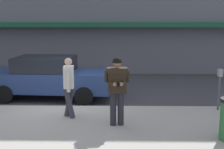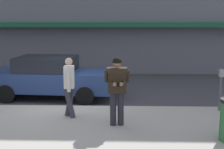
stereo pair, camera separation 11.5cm
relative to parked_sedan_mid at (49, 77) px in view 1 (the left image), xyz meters
name	(u,v)px [view 1 (the left image)]	position (x,y,z in m)	size (l,w,h in m)	color
ground_plane	(64,108)	(0.75, -1.33, -0.79)	(80.00, 80.00, 0.00)	#3D3D42
sidewalk	(86,139)	(1.75, -4.18, -0.72)	(32.00, 5.30, 0.14)	#A8A399
curb_paint_line	(95,108)	(1.75, -1.28, -0.79)	(28.00, 0.12, 0.01)	silver
parked_sedan_mid	(49,77)	(0.00, 0.00, 0.00)	(4.62, 2.18, 1.54)	navy
man_texting_on_phone	(117,84)	(2.48, -3.37, 0.46)	(0.65, 0.60, 1.81)	#23232B
pedestrian_in_light_coat	(69,84)	(1.13, -2.69, 0.32)	(0.36, 0.60, 1.70)	#33333D
parking_meter	(219,83)	(5.59, -1.93, 0.18)	(0.12, 0.18, 1.27)	#4C4C51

